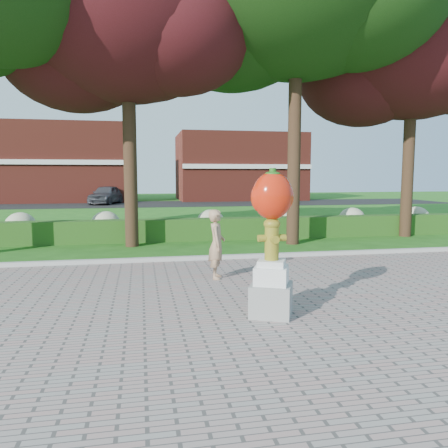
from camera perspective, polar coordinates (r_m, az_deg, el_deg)
The scene contains 13 objects.
ground at distance 9.32m, azimuth -0.06°, elevation -8.39°, with size 100.00×100.00×0.00m, color #1E5816.
walkway at distance 5.65m, azimuth 7.92°, elevation -18.28°, with size 40.00×14.00×0.04m, color gray.
curb at distance 12.20m, azimuth -2.70°, elevation -4.52°, with size 40.00×0.18×0.15m, color #ADADA5.
lawn_hedge at distance 16.07m, azimuth -4.72°, elevation -0.73°, with size 24.00×0.70×0.80m, color #234915.
hydrangea_row at distance 17.11m, azimuth -3.18°, elevation 0.22°, with size 20.10×1.10×0.99m.
street at distance 36.97m, azimuth -8.19°, elevation 2.61°, with size 50.00×8.00×0.02m, color black.
building_left at distance 43.68m, azimuth -21.97°, elevation 7.36°, with size 14.00×8.00×7.00m, color maroon.
building_right at distance 43.95m, azimuth 1.94°, elevation 7.42°, with size 12.00×8.00×6.40m, color maroon.
tree_mid_left at distance 15.74m, azimuth -12.97°, elevation 24.43°, with size 8.25×7.04×10.69m.
tree_far_right at distance 19.00m, azimuth 23.09°, elevation 19.84°, with size 7.88×6.72×10.21m.
hydrant_sculpture at distance 7.23m, azimuth 6.27°, elevation -1.90°, with size 0.88×0.88×2.45m.
woman at distance 9.89m, azimuth -0.97°, elevation -2.63°, with size 0.57×0.38×1.58m, color tan.
parked_car at distance 37.81m, azimuth -15.13°, elevation 3.74°, with size 1.85×4.59×1.56m, color #44464C.
Camera 1 is at (-1.68, -8.86, 2.37)m, focal length 35.00 mm.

